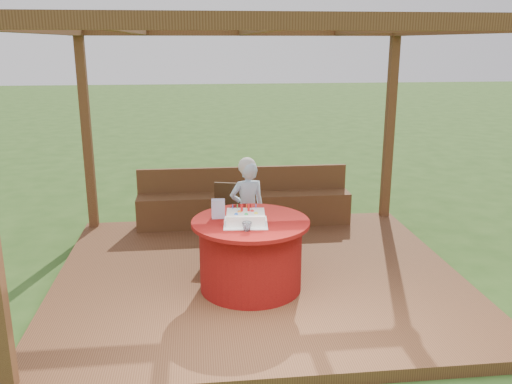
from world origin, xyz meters
TOP-DOWN VIEW (x-y plane):
  - ground at (0.00, 0.00)m, footprint 60.00×60.00m
  - deck at (0.00, 0.00)m, footprint 4.50×4.00m
  - pergola at (0.00, 0.00)m, footprint 4.50×4.00m
  - bench at (0.00, 1.72)m, footprint 3.00×0.42m
  - table at (-0.13, -0.37)m, footprint 1.22×1.22m
  - chair at (-0.29, 0.77)m, footprint 0.47×0.47m
  - elderly_woman at (-0.07, 0.54)m, footprint 0.48×0.36m
  - birthday_cake at (-0.19, -0.45)m, footprint 0.48×0.48m
  - gift_bag at (-0.45, -0.24)m, footprint 0.14×0.10m
  - drinking_glass at (-0.19, -0.68)m, footprint 0.10×0.10m

SIDE VIEW (x-z plane):
  - ground at x=0.00m, z-range 0.00..0.00m
  - deck at x=0.00m, z-range 0.00..0.12m
  - bench at x=0.00m, z-range -0.02..0.79m
  - table at x=-0.13m, z-range 0.13..0.88m
  - chair at x=-0.29m, z-range 0.15..0.99m
  - elderly_woman at x=-0.07m, z-range 0.13..1.35m
  - drinking_glass at x=-0.19m, z-range 0.87..0.96m
  - birthday_cake at x=-0.19m, z-range 0.83..1.02m
  - gift_bag at x=-0.45m, z-range 0.87..1.07m
  - pergola at x=0.00m, z-range 1.05..3.77m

